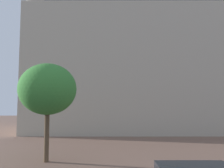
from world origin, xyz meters
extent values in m
cube|color=#B2A893|center=(3.59, 30.94, 7.72)|extent=(27.77, 14.23, 15.43)
cube|color=#38424C|center=(3.59, 30.94, 16.63)|extent=(25.55, 13.10, 2.40)
cube|color=#B2A893|center=(7.32, 30.94, 12.94)|extent=(4.81, 4.81, 25.88)
cylinder|color=#B2A893|center=(-8.79, 25.32, 8.79)|extent=(2.80, 2.80, 17.58)
cylinder|color=brown|center=(-3.89, 12.72, 1.52)|extent=(0.30, 0.30, 3.05)
ellipsoid|color=#387F33|center=(-3.89, 12.72, 4.49)|extent=(3.60, 3.60, 3.24)
camera|label=1|loc=(0.17, -1.86, 3.54)|focal=37.19mm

